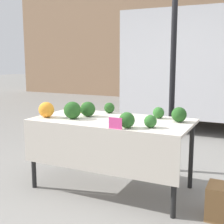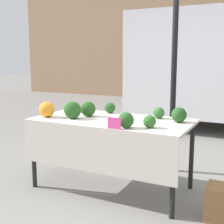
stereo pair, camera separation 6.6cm
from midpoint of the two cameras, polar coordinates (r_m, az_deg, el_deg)
name	(u,v)px [view 2 (the right image)]	position (r m, az deg, el deg)	size (l,w,h in m)	color
ground_plane	(112,187)	(3.62, 0.54, -13.61)	(40.00, 40.00, 0.00)	gray
tent_pole	(174,82)	(3.96, 11.66, 5.39)	(0.07, 0.07, 2.29)	black
market_table	(109,129)	(3.35, 0.09, -3.15)	(1.71, 0.86, 0.78)	beige
orange_cauliflower	(47,109)	(3.56, -11.30, 0.45)	(0.17, 0.17, 0.17)	orange
romanesco_head	(84,107)	(3.86, -4.64, 0.90)	(0.15, 0.15, 0.12)	#93B238
broccoli_head_0	(71,108)	(3.85, -6.95, 0.80)	(0.11, 0.11, 0.11)	#336B2D
broccoli_head_1	(159,113)	(3.46, 9.09, -0.16)	(0.13, 0.13, 0.13)	#2D6628
broccoli_head_2	(110,108)	(3.76, 0.14, 0.77)	(0.13, 0.13, 0.13)	#23511E
broccoli_head_3	(150,121)	(2.98, 7.53, -1.73)	(0.12, 0.12, 0.12)	#2D6628
broccoli_head_4	(179,115)	(3.29, 12.72, -0.51)	(0.16, 0.16, 0.16)	#23511E
broccoli_head_5	(88,109)	(3.55, -3.84, 0.55)	(0.17, 0.17, 0.17)	#23511E
broccoli_head_6	(73,110)	(3.43, -6.68, 0.35)	(0.19, 0.19, 0.19)	#23511E
broccoli_head_7	(126,120)	(2.95, 3.22, -1.49)	(0.15, 0.15, 0.15)	#285B23
price_sign	(114,123)	(2.90, 1.07, -2.08)	(0.13, 0.01, 0.11)	#EF4793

